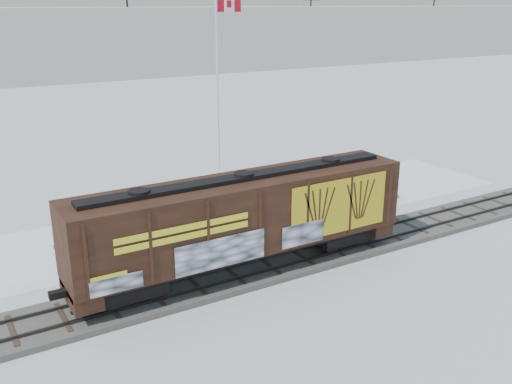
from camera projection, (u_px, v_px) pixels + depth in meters
ground at (299, 260)px, 29.65m from camera, size 500.00×500.00×0.00m
rail_track at (300, 258)px, 29.60m from camera, size 50.00×3.40×0.43m
parking_strip at (231, 216)px, 35.76m from camera, size 40.00×8.00×0.03m
hopper_railcar at (244, 217)px, 27.08m from camera, size 16.91×3.06×4.71m
flagpole at (220, 120)px, 39.05m from camera, size 2.30×0.90×13.36m
car_silver at (98, 235)px, 30.78m from camera, size 4.83×2.59×1.56m
car_white at (232, 207)px, 34.77m from camera, size 5.28×2.62×1.66m
car_dark at (362, 190)px, 38.33m from camera, size 5.28×2.24×1.52m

